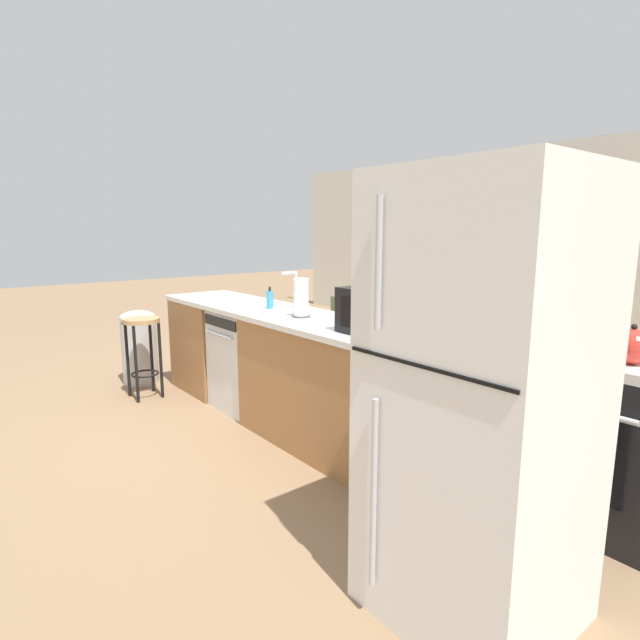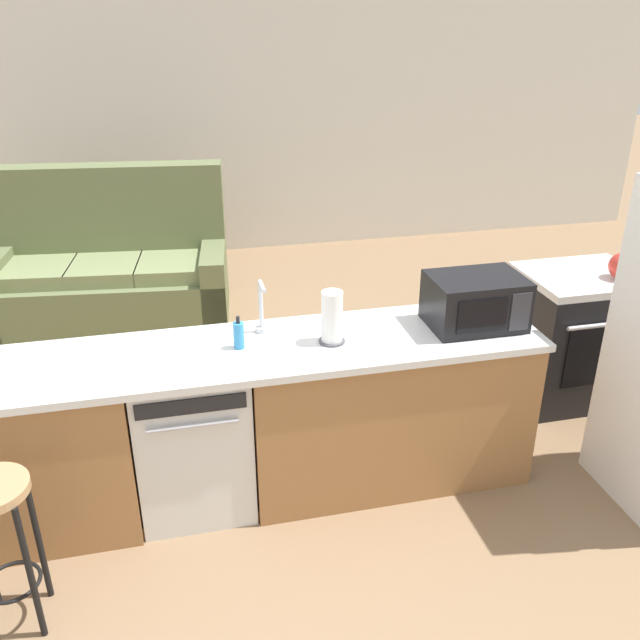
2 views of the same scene
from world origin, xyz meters
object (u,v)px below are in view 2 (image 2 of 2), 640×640
object	(u,v)px
soap_bottle	(239,335)
couch	(110,271)
dishwasher	(193,435)
kettle	(622,266)
stove_range	(574,335)
microwave	(475,301)
paper_towel_roll	(332,318)

from	to	relation	value
soap_bottle	couch	bearing A→B (deg)	107.11
dishwasher	soap_bottle	distance (m)	0.62
kettle	stove_range	bearing A→B (deg)	143.32
stove_range	microwave	size ratio (longest dim) A/B	1.80
soap_bottle	kettle	world-z (taller)	kettle
paper_towel_roll	soap_bottle	bearing A→B (deg)	174.82
soap_bottle	couch	size ratio (longest dim) A/B	0.08
stove_range	soap_bottle	world-z (taller)	soap_bottle
stove_range	kettle	xyz separation A→B (m)	(0.17, -0.13, 0.53)
stove_range	microwave	distance (m)	1.32
paper_towel_roll	kettle	bearing A→B (deg)	12.54
stove_range	soap_bottle	xyz separation A→B (m)	(-2.33, -0.53, 0.52)
kettle	couch	bearing A→B (deg)	145.71
dishwasher	couch	distance (m)	2.74
stove_range	microwave	world-z (taller)	microwave
dishwasher	stove_range	size ratio (longest dim) A/B	0.93
stove_range	couch	xyz separation A→B (m)	(-3.15, 2.14, -0.06)
dishwasher	soap_bottle	size ratio (longest dim) A/B	4.77
paper_towel_roll	soap_bottle	distance (m)	0.48
dishwasher	couch	size ratio (longest dim) A/B	0.40
dishwasher	stove_range	world-z (taller)	stove_range
dishwasher	microwave	world-z (taller)	microwave
microwave	dishwasher	bearing A→B (deg)	179.95
kettle	couch	size ratio (longest dim) A/B	0.10
kettle	soap_bottle	bearing A→B (deg)	-170.77
stove_range	couch	bearing A→B (deg)	145.85
paper_towel_roll	couch	world-z (taller)	couch
paper_towel_roll	kettle	world-z (taller)	paper_towel_roll
stove_range	paper_towel_roll	xyz separation A→B (m)	(-1.85, -0.57, 0.59)
kettle	couch	world-z (taller)	couch
couch	kettle	bearing A→B (deg)	-34.29
dishwasher	kettle	xyz separation A→B (m)	(2.77, 0.42, 0.56)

